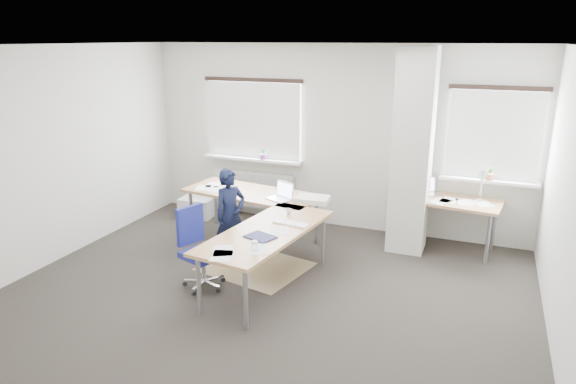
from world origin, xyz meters
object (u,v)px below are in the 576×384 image
at_px(desk_main, 262,212).
at_px(person, 230,215).
at_px(desk_side, 448,202).
at_px(task_chair, 202,265).

distance_m(desk_main, person, 0.44).
xyz_separation_m(desk_side, task_chair, (-2.60, -2.29, -0.41)).
bearing_deg(person, desk_side, -32.45).
height_order(desk_main, task_chair, task_chair).
relative_size(task_chair, person, 0.78).
height_order(desk_side, person, person).
distance_m(task_chair, person, 0.92).
height_order(desk_side, task_chair, desk_side).
height_order(desk_main, desk_side, desk_side).
xyz_separation_m(desk_side, person, (-2.65, -1.44, -0.06)).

